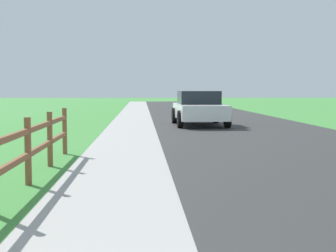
# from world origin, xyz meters

# --- Properties ---
(ground_plane) EXTENTS (120.00, 120.00, 0.00)m
(ground_plane) POSITION_xyz_m (0.00, 25.00, 0.00)
(ground_plane) COLOR #448E3E
(road_asphalt) EXTENTS (7.00, 66.00, 0.01)m
(road_asphalt) POSITION_xyz_m (3.50, 27.00, 0.00)
(road_asphalt) COLOR #323232
(road_asphalt) RESTS_ON ground
(curb_concrete) EXTENTS (6.00, 66.00, 0.01)m
(curb_concrete) POSITION_xyz_m (-3.00, 27.00, 0.00)
(curb_concrete) COLOR #A9A6A2
(curb_concrete) RESTS_ON ground
(grass_verge) EXTENTS (5.00, 66.00, 0.00)m
(grass_verge) POSITION_xyz_m (-4.50, 27.00, 0.01)
(grass_verge) COLOR #448E3E
(grass_verge) RESTS_ON ground
(parked_suv_white) EXTENTS (2.22, 4.52, 1.50)m
(parked_suv_white) POSITION_xyz_m (1.97, 20.30, 0.75)
(parked_suv_white) COLOR white
(parked_suv_white) RESTS_ON ground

